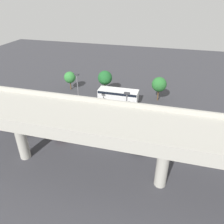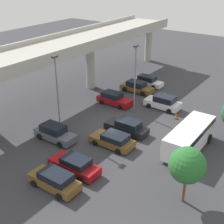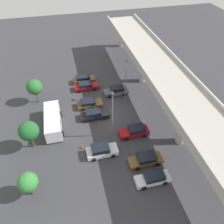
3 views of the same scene
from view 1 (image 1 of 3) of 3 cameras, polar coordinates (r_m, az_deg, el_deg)
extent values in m
plane|color=#38383D|center=(35.17, -0.64, -3.86)|extent=(112.00, 112.00, 0.00)
cube|color=#ADAAA0|center=(23.50, -7.27, -2.03)|extent=(52.26, 7.08, 0.90)
cube|color=#ADAAA0|center=(25.90, -4.62, 3.14)|extent=(52.26, 0.30, 0.55)
cube|color=#ADAAA0|center=(20.55, -10.89, -5.10)|extent=(52.26, 0.30, 0.55)
cylinder|color=#ADAAA0|center=(24.41, 13.17, -12.50)|extent=(1.32, 1.32, 6.73)
cylinder|color=#ADAAA0|center=(29.62, -22.72, -5.83)|extent=(1.32, 1.32, 6.73)
cube|color=brown|center=(35.88, 17.82, -3.71)|extent=(1.83, 4.59, 0.73)
cube|color=black|center=(35.74, 17.98, -2.59)|extent=(1.68, 2.73, 0.61)
cylinder|color=black|center=(34.90, 19.30, -5.46)|extent=(0.22, 0.62, 0.62)
cylinder|color=black|center=(34.74, 16.24, -5.08)|extent=(0.22, 0.62, 0.62)
cylinder|color=black|center=(37.29, 19.18, -3.01)|extent=(0.22, 0.62, 0.62)
cylinder|color=black|center=(37.14, 16.32, -2.64)|extent=(0.22, 0.62, 0.62)
cube|color=maroon|center=(35.68, 13.65, -3.26)|extent=(1.80, 4.85, 0.71)
cube|color=black|center=(35.52, 13.79, -2.21)|extent=(1.66, 2.52, 0.58)
cylinder|color=black|center=(34.56, 14.99, -5.08)|extent=(0.22, 0.62, 0.62)
cylinder|color=black|center=(34.53, 11.94, -4.68)|extent=(0.22, 0.62, 0.62)
cylinder|color=black|center=(37.09, 15.16, -2.50)|extent=(0.22, 0.62, 0.62)
cylinder|color=black|center=(37.07, 12.33, -2.13)|extent=(0.22, 0.62, 0.62)
cube|color=#515660|center=(31.39, 7.52, -7.61)|extent=(1.79, 4.70, 0.74)
cube|color=black|center=(30.76, 7.54, -6.77)|extent=(1.65, 2.56, 0.75)
cylinder|color=black|center=(32.78, 6.29, -6.19)|extent=(0.22, 0.64, 0.64)
cylinder|color=black|center=(32.63, 9.48, -6.64)|extent=(0.22, 0.64, 0.64)
cylinder|color=black|center=(30.48, 5.35, -9.31)|extent=(0.22, 0.64, 0.64)
cylinder|color=black|center=(30.33, 8.80, -9.82)|extent=(0.22, 0.64, 0.64)
cube|color=brown|center=(36.24, 4.94, -1.95)|extent=(1.99, 4.59, 0.64)
cube|color=black|center=(36.27, 5.11, -0.79)|extent=(1.83, 2.52, 0.60)
cylinder|color=black|center=(35.02, 6.12, -3.62)|extent=(0.22, 0.60, 0.60)
cylinder|color=black|center=(35.31, 2.86, -3.16)|extent=(0.22, 0.60, 0.60)
cylinder|color=black|center=(37.41, 6.87, -1.30)|extent=(0.22, 0.60, 0.60)
cylinder|color=black|center=(37.69, 3.82, -0.89)|extent=(0.22, 0.60, 0.60)
cube|color=black|center=(36.55, -0.05, -1.50)|extent=(1.81, 4.89, 0.67)
cube|color=black|center=(36.43, 0.05, -0.42)|extent=(1.66, 2.61, 0.65)
cylinder|color=black|center=(35.22, 0.75, -3.22)|extent=(0.22, 0.60, 0.60)
cylinder|color=black|center=(35.65, -2.13, -2.79)|extent=(0.22, 0.60, 0.60)
cylinder|color=black|center=(37.72, 1.91, -0.80)|extent=(0.22, 0.60, 0.60)
cylinder|color=black|center=(38.12, -0.79, -0.43)|extent=(0.22, 0.60, 0.60)
cube|color=maroon|center=(34.08, -11.36, -4.63)|extent=(1.86, 4.71, 0.77)
cube|color=black|center=(33.38, -11.79, -4.02)|extent=(1.71, 2.49, 0.65)
cylinder|color=black|center=(35.67, -11.71, -3.44)|extent=(0.22, 0.60, 0.60)
cylinder|color=black|center=(34.94, -8.90, -3.92)|extent=(0.22, 0.60, 0.60)
cylinder|color=black|center=(33.58, -13.85, -6.05)|extent=(0.22, 0.60, 0.60)
cylinder|color=black|center=(32.79, -10.90, -6.64)|extent=(0.22, 0.60, 0.60)
cube|color=silver|center=(39.39, -11.26, 0.45)|extent=(1.94, 4.57, 0.79)
cube|color=black|center=(39.25, -11.20, 1.62)|extent=(1.79, 2.53, 0.75)
cylinder|color=black|center=(38.03, -10.77, -1.08)|extent=(0.22, 0.61, 0.61)
cylinder|color=black|center=(38.87, -13.42, -0.68)|extent=(0.22, 0.61, 0.61)
cylinder|color=black|center=(40.23, -9.10, 0.91)|extent=(0.22, 0.61, 0.61)
cylinder|color=black|center=(41.03, -11.64, 1.25)|extent=(0.22, 0.61, 0.61)
cube|color=brown|center=(36.73, -19.09, -3.16)|extent=(1.84, 4.80, 0.64)
cube|color=black|center=(36.30, -19.37, -2.35)|extent=(1.70, 2.57, 0.72)
cylinder|color=black|center=(38.33, -19.07, -1.99)|extent=(0.22, 0.69, 0.69)
cylinder|color=black|center=(37.37, -16.64, -2.42)|extent=(0.22, 0.69, 0.69)
cylinder|color=black|center=(36.34, -21.52, -4.35)|extent=(0.22, 0.69, 0.69)
cylinder|color=black|center=(35.33, -19.02, -4.87)|extent=(0.22, 0.69, 0.69)
cube|color=silver|center=(38.45, -22.77, -2.36)|extent=(1.71, 4.66, 0.66)
cube|color=black|center=(38.02, -23.10, -1.61)|extent=(1.57, 2.60, 0.70)
cylinder|color=black|center=(39.99, -22.55, -1.33)|extent=(0.22, 0.67, 0.67)
cylinder|color=black|center=(39.01, -20.48, -1.70)|extent=(0.22, 0.67, 0.67)
cylinder|color=black|center=(38.14, -25.00, -3.47)|extent=(0.22, 0.67, 0.67)
cylinder|color=black|center=(37.11, -22.89, -3.92)|extent=(0.22, 0.67, 0.67)
cube|color=white|center=(42.25, 1.64, 4.40)|extent=(7.64, 2.48, 2.22)
cube|color=black|center=(41.92, 1.66, 5.37)|extent=(7.49, 2.53, 0.49)
cylinder|color=black|center=(42.12, -1.92, 2.96)|extent=(0.98, 0.29, 0.98)
cylinder|color=black|center=(44.28, -0.97, 4.38)|extent=(0.98, 0.29, 0.98)
cylinder|color=black|center=(41.11, 4.42, 2.17)|extent=(0.98, 0.29, 0.98)
cylinder|color=black|center=(43.32, 5.08, 3.66)|extent=(0.98, 0.29, 0.98)
cylinder|color=slate|center=(34.64, -8.66, 3.11)|extent=(0.16, 0.16, 8.26)
cube|color=#333338|center=(32.98, -9.22, 9.69)|extent=(0.70, 0.35, 0.20)
cylinder|color=slate|center=(28.58, 3.63, -2.80)|extent=(0.16, 0.16, 8.23)
cube|color=#333338|center=(26.56, 3.92, 4.89)|extent=(0.70, 0.35, 0.20)
cylinder|color=brown|center=(43.84, 11.90, 4.30)|extent=(0.24, 0.24, 2.19)
sphere|color=#286B2D|center=(42.93, 12.22, 7.06)|extent=(2.82, 2.82, 2.82)
cylinder|color=brown|center=(46.01, -1.79, 6.21)|extent=(0.24, 0.24, 2.19)
sphere|color=#1E5B28|center=(45.13, -1.84, 8.92)|extent=(2.92, 2.92, 2.92)
cylinder|color=brown|center=(48.80, -10.74, 6.80)|extent=(0.24, 0.24, 1.71)
sphere|color=#337F38|center=(48.11, -10.95, 8.88)|extent=(2.45, 2.45, 2.45)
cube|color=black|center=(41.14, -7.25, 1.29)|extent=(0.44, 0.44, 0.04)
cone|color=#EA590F|center=(40.99, -7.28, 1.70)|extent=(0.40, 0.40, 0.70)
camera|label=2|loc=(49.41, 38.71, 20.92)|focal=50.00mm
camera|label=3|loc=(49.80, -37.85, 32.34)|focal=35.00mm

